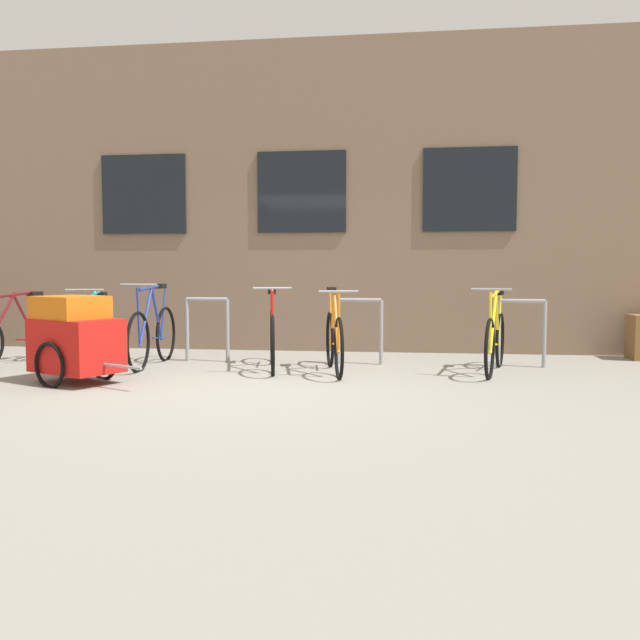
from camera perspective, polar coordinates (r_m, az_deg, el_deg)
The scene contains 10 objects.
ground_plane at distance 6.96m, azimuth -5.65°, elevation -5.70°, with size 42.00×42.00×0.00m, color gray.
storefront_building at distance 12.83m, azimuth 0.45°, elevation 9.00°, with size 28.00×5.67×4.53m.
bike_rack at distance 8.75m, azimuth -3.19°, elevation -0.28°, with size 6.60×0.05×0.84m.
bicycle_maroon at distance 9.45m, azimuth -24.18°, elevation -1.19°, with size 0.51×1.71×0.97m.
bicycle_yellow at distance 8.19m, azimuth 14.51°, elevation -1.64°, with size 0.54×1.68×1.02m.
bicycle_teal at distance 8.92m, azimuth -18.31°, elevation -1.20°, with size 0.52×1.76×1.00m.
bicycle_red at distance 8.26m, azimuth -4.03°, elevation -1.44°, with size 0.52×1.71×1.02m.
bicycle_blue at distance 8.73m, azimuth -13.87°, elevation -1.15°, with size 0.44×1.76×1.06m.
bicycle_orange at distance 7.97m, azimuth 1.20°, elevation -1.65°, with size 0.51×1.68×1.01m.
bike_trailer at distance 7.63m, azimuth -19.89°, elevation -1.40°, with size 1.44×0.94×0.94m.
Camera 1 is at (1.56, -6.67, 1.19)m, focal length 38.07 mm.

